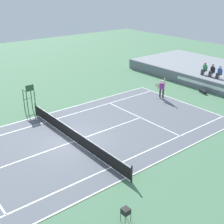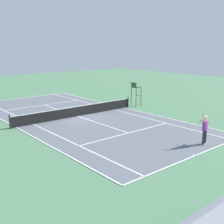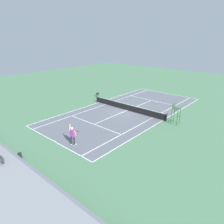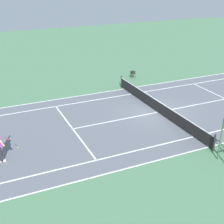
% 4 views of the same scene
% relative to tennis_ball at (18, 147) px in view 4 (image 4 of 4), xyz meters
% --- Properties ---
extents(ground_plane, '(80.00, 80.00, 0.00)m').
position_rel_tennis_ball_xyz_m(ground_plane, '(0.97, -10.03, -0.03)').
color(ground_plane, '#4C7A56').
extents(court, '(11.08, 23.88, 0.03)m').
position_rel_tennis_ball_xyz_m(court, '(0.97, -10.03, -0.02)').
color(court, slate).
rests_on(court, ground).
extents(net, '(11.98, 0.10, 1.07)m').
position_rel_tennis_ball_xyz_m(net, '(0.97, -10.03, 0.49)').
color(net, black).
rests_on(net, ground).
extents(tennis_ball, '(0.07, 0.07, 0.07)m').
position_rel_tennis_ball_xyz_m(tennis_ball, '(0.00, 0.00, 0.00)').
color(tennis_ball, '#D1E533').
rests_on(tennis_ball, ground).
extents(ball_hopper, '(0.36, 0.36, 0.70)m').
position_rel_tennis_ball_xyz_m(ball_hopper, '(8.91, -12.22, 0.54)').
color(ball_hopper, black).
rests_on(ball_hopper, ground).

